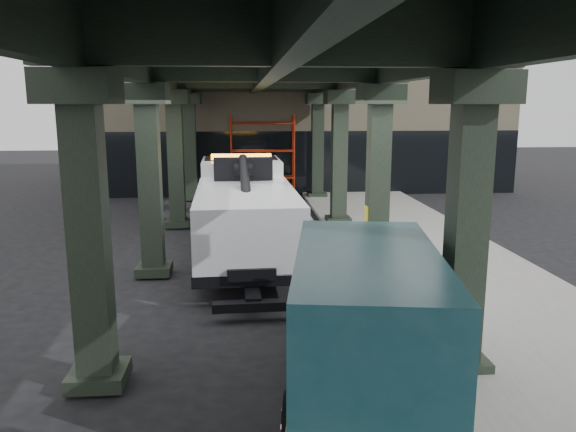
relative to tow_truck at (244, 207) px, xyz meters
name	(u,v)px	position (x,y,z in m)	size (l,w,h in m)	color
ground	(287,297)	(0.98, -3.98, -1.48)	(90.00, 90.00, 0.00)	black
sidewalk	(442,266)	(5.48, -1.98, -1.41)	(5.00, 40.00, 0.15)	gray
lane_stripe	(343,271)	(2.68, -1.98, -1.47)	(0.12, 38.00, 0.01)	silver
viaduct	(265,65)	(0.58, -1.98, 3.98)	(7.40, 32.00, 6.40)	black
building	(293,113)	(2.98, 16.02, 2.52)	(22.00, 10.00, 8.00)	#C6B793
scaffolding	(262,154)	(0.98, 10.66, 0.63)	(3.08, 0.88, 4.00)	#B7270E
tow_truck	(244,207)	(0.00, 0.00, 0.00)	(3.00, 9.35, 3.04)	black
towed_van	(365,313)	(1.84, -8.38, -0.22)	(3.04, 6.03, 2.34)	#123840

